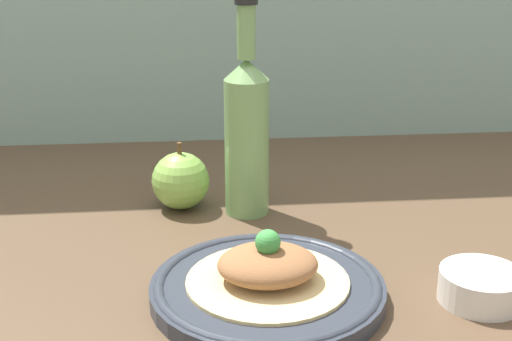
% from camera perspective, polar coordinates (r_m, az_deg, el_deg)
% --- Properties ---
extents(ground_plane, '(1.80, 1.10, 0.04)m').
position_cam_1_polar(ground_plane, '(0.86, 1.55, -8.99)').
color(ground_plane, brown).
extents(plate, '(0.26, 0.26, 0.02)m').
position_cam_1_polar(plate, '(0.78, 0.93, -9.40)').
color(plate, '#2D333D').
rests_on(plate, ground_plane).
extents(plated_food, '(0.18, 0.18, 0.06)m').
position_cam_1_polar(plated_food, '(0.77, 0.94, -7.79)').
color(plated_food, '#D6BC7F').
rests_on(plated_food, plate).
extents(cider_bottle, '(0.06, 0.06, 0.30)m').
position_cam_1_polar(cider_bottle, '(0.97, -0.75, 3.14)').
color(cider_bottle, '#729E5B').
rests_on(cider_bottle, ground_plane).
extents(apple, '(0.08, 0.08, 0.10)m').
position_cam_1_polar(apple, '(1.01, -6.06, -0.82)').
color(apple, '#84B74C').
rests_on(apple, ground_plane).
extents(dipping_bowl, '(0.09, 0.09, 0.03)m').
position_cam_1_polar(dipping_bowl, '(0.81, 17.56, -8.83)').
color(dipping_bowl, silver).
rests_on(dipping_bowl, ground_plane).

